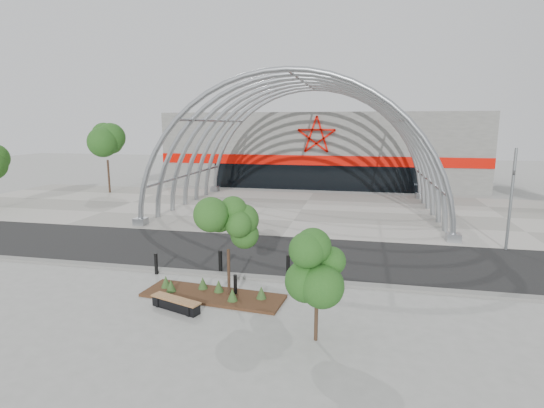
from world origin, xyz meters
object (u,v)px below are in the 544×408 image
Objects in this scene: bollard_2 at (235,286)px; street_tree_1 at (317,264)px; bench_0 at (176,304)px; signal_pole at (511,198)px; street_tree_0 at (228,230)px; bench_1 at (317,285)px.

street_tree_1 is at bearing -38.79° from bollard_2.
bench_0 is at bearing -137.13° from bollard_2.
street_tree_0 is at bearing -144.54° from signal_pole.
street_tree_1 is 3.96× the size of bollard_2.
bollard_2 is (-12.67, -9.17, -2.46)m from signal_pole.
signal_pole is 12.57m from bench_1.
street_tree_0 is 2.30m from bollard_2.
bollard_2 is at bearing 141.21° from street_tree_1.
street_tree_0 reaches higher than bollard_2.
street_tree_1 reaches higher than bench_0.
bench_0 is (-1.54, -1.64, -2.52)m from street_tree_0.
bench_0 is (-5.32, 1.16, -2.33)m from street_tree_1.
bench_0 is 1.19× the size of bench_1.
bench_1 is at bearing 24.74° from bollard_2.
street_tree_1 is (3.78, -2.80, -0.19)m from street_tree_0.
street_tree_1 reaches higher than bollard_2.
bench_0 reaches higher than bench_1.
signal_pole is 18.27m from bench_0.
bollard_2 is at bearing 6.56° from street_tree_0.
bollard_2 is (1.80, 1.67, 0.23)m from bench_0.
bench_0 is 2.38× the size of bollard_2.
signal_pole is 15.86m from street_tree_0.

